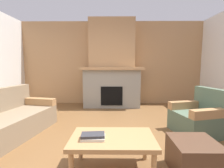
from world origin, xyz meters
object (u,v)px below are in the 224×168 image
object	(u,v)px
fireplace	(112,69)
coffee_table	(113,141)
ottoman	(194,157)
couch	(5,122)
armchair	(199,118)

from	to	relation	value
fireplace	coffee_table	distance (m)	3.31
ottoman	couch	bearing A→B (deg)	162.05
fireplace	ottoman	distance (m)	3.54
couch	coffee_table	distance (m)	2.12
coffee_table	ottoman	size ratio (longest dim) A/B	1.92
fireplace	ottoman	world-z (taller)	fireplace
ottoman	armchair	bearing A→B (deg)	60.27
armchair	coffee_table	world-z (taller)	armchair
fireplace	armchair	world-z (taller)	fireplace
coffee_table	couch	bearing A→B (deg)	155.07
armchair	ottoman	distance (m)	1.34
couch	armchair	size ratio (longest dim) A/B	2.10
armchair	ottoman	xyz separation A→B (m)	(-0.66, -1.16, -0.09)
coffee_table	ottoman	xyz separation A→B (m)	(0.96, -0.04, -0.18)
fireplace	coffee_table	world-z (taller)	fireplace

